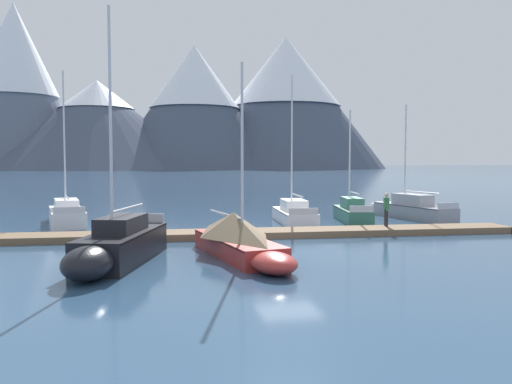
{
  "coord_description": "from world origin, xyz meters",
  "views": [
    {
      "loc": [
        -5.92,
        -20.18,
        3.61
      ],
      "look_at": [
        0.0,
        6.0,
        2.0
      ],
      "focal_mm": 36.83,
      "sensor_mm": 36.0,
      "label": 1
    }
  ],
  "objects_px": {
    "sailboat_mid_dock_port": "(239,237)",
    "sailboat_far_berth": "(351,211)",
    "sailboat_nearest_berth": "(66,213)",
    "person_on_dock": "(386,207)",
    "sailboat_second_berth": "(117,245)",
    "sailboat_outer_slip": "(408,208)",
    "sailboat_mid_dock_starboard": "(293,213)"
  },
  "relations": [
    {
      "from": "sailboat_nearest_berth",
      "to": "person_on_dock",
      "type": "distance_m",
      "value": 17.97
    },
    {
      "from": "sailboat_second_berth",
      "to": "sailboat_mid_dock_port",
      "type": "height_order",
      "value": "sailboat_second_berth"
    },
    {
      "from": "sailboat_mid_dock_starboard",
      "to": "sailboat_outer_slip",
      "type": "distance_m",
      "value": 7.83
    },
    {
      "from": "sailboat_mid_dock_starboard",
      "to": "sailboat_mid_dock_port",
      "type": "bearing_deg",
      "value": -116.43
    },
    {
      "from": "sailboat_mid_dock_starboard",
      "to": "sailboat_second_berth",
      "type": "bearing_deg",
      "value": -131.14
    },
    {
      "from": "sailboat_mid_dock_port",
      "to": "person_on_dock",
      "type": "xyz_separation_m",
      "value": [
        8.56,
        5.15,
        0.51
      ]
    },
    {
      "from": "sailboat_nearest_berth",
      "to": "sailboat_mid_dock_starboard",
      "type": "relative_size",
      "value": 1.02
    },
    {
      "from": "sailboat_mid_dock_starboard",
      "to": "sailboat_far_berth",
      "type": "bearing_deg",
      "value": -1.92
    },
    {
      "from": "sailboat_nearest_berth",
      "to": "sailboat_second_berth",
      "type": "height_order",
      "value": "sailboat_nearest_berth"
    },
    {
      "from": "sailboat_outer_slip",
      "to": "sailboat_mid_dock_starboard",
      "type": "bearing_deg",
      "value": -175.76
    },
    {
      "from": "sailboat_far_berth",
      "to": "person_on_dock",
      "type": "relative_size",
      "value": 3.96
    },
    {
      "from": "sailboat_mid_dock_starboard",
      "to": "person_on_dock",
      "type": "height_order",
      "value": "sailboat_mid_dock_starboard"
    },
    {
      "from": "sailboat_second_berth",
      "to": "sailboat_far_berth",
      "type": "xyz_separation_m",
      "value": [
        13.29,
        10.94,
        -0.13
      ]
    },
    {
      "from": "sailboat_nearest_berth",
      "to": "sailboat_mid_dock_starboard",
      "type": "bearing_deg",
      "value": -9.28
    },
    {
      "from": "sailboat_second_berth",
      "to": "sailboat_mid_dock_starboard",
      "type": "bearing_deg",
      "value": 48.86
    },
    {
      "from": "sailboat_nearest_berth",
      "to": "person_on_dock",
      "type": "bearing_deg",
      "value": -24.98
    },
    {
      "from": "sailboat_mid_dock_starboard",
      "to": "sailboat_outer_slip",
      "type": "height_order",
      "value": "sailboat_mid_dock_starboard"
    },
    {
      "from": "sailboat_nearest_berth",
      "to": "sailboat_far_berth",
      "type": "distance_m",
      "value": 16.77
    },
    {
      "from": "sailboat_nearest_berth",
      "to": "sailboat_outer_slip",
      "type": "xyz_separation_m",
      "value": [
        20.8,
        -1.54,
        0.01
      ]
    },
    {
      "from": "sailboat_mid_dock_port",
      "to": "sailboat_mid_dock_starboard",
      "type": "relative_size",
      "value": 0.89
    },
    {
      "from": "sailboat_outer_slip",
      "to": "person_on_dock",
      "type": "relative_size",
      "value": 4.5
    },
    {
      "from": "sailboat_nearest_berth",
      "to": "sailboat_far_berth",
      "type": "height_order",
      "value": "sailboat_nearest_berth"
    },
    {
      "from": "sailboat_nearest_berth",
      "to": "sailboat_far_berth",
      "type": "xyz_separation_m",
      "value": [
        16.62,
        -2.24,
        -0.03
      ]
    },
    {
      "from": "sailboat_mid_dock_port",
      "to": "sailboat_mid_dock_starboard",
      "type": "xyz_separation_m",
      "value": [
        5.27,
        10.61,
        -0.24
      ]
    },
    {
      "from": "sailboat_mid_dock_port",
      "to": "person_on_dock",
      "type": "bearing_deg",
      "value": 31.04
    },
    {
      "from": "sailboat_mid_dock_port",
      "to": "sailboat_far_berth",
      "type": "relative_size",
      "value": 1.14
    },
    {
      "from": "sailboat_outer_slip",
      "to": "person_on_dock",
      "type": "xyz_separation_m",
      "value": [
        -4.53,
        -6.04,
        0.69
      ]
    },
    {
      "from": "sailboat_mid_dock_port",
      "to": "sailboat_far_berth",
      "type": "xyz_separation_m",
      "value": [
        8.9,
        10.49,
        -0.21
      ]
    },
    {
      "from": "sailboat_nearest_berth",
      "to": "sailboat_second_berth",
      "type": "xyz_separation_m",
      "value": [
        3.33,
        -13.19,
        0.1
      ]
    },
    {
      "from": "sailboat_mid_dock_port",
      "to": "sailboat_far_berth",
      "type": "distance_m",
      "value": 13.76
    },
    {
      "from": "sailboat_nearest_berth",
      "to": "sailboat_mid_dock_starboard",
      "type": "height_order",
      "value": "sailboat_nearest_berth"
    },
    {
      "from": "sailboat_second_berth",
      "to": "sailboat_nearest_berth",
      "type": "bearing_deg",
      "value": 104.16
    }
  ]
}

